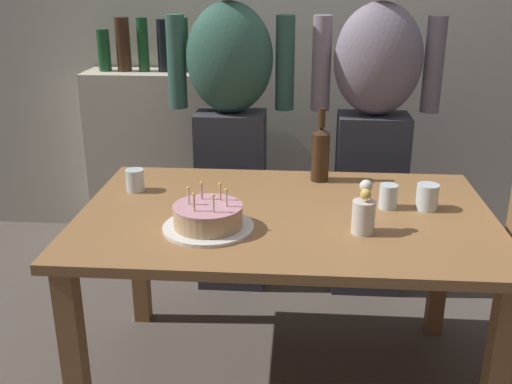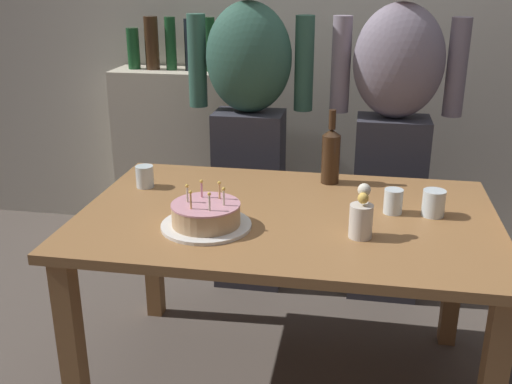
{
  "view_description": "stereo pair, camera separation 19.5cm",
  "coord_description": "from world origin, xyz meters",
  "px_view_note": "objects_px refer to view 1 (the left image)",
  "views": [
    {
      "loc": [
        0.05,
        -2.02,
        1.57
      ],
      "look_at": [
        -0.1,
        -0.07,
        0.84
      ],
      "focal_mm": 41.98,
      "sensor_mm": 36.0,
      "label": 1
    },
    {
      "loc": [
        0.24,
        -2.0,
        1.57
      ],
      "look_at": [
        -0.1,
        -0.07,
        0.84
      ],
      "focal_mm": 41.98,
      "sensor_mm": 36.0,
      "label": 2
    }
  ],
  "objects_px": {
    "wine_bottle": "(320,153)",
    "water_glass_far": "(135,180)",
    "birthday_cake": "(208,218)",
    "water_glass_side": "(388,196)",
    "water_glass_near": "(427,197)",
    "flower_vase": "(364,213)",
    "person_woman_cardigan": "(374,124)",
    "person_man_bearded": "(231,122)"
  },
  "relations": [
    {
      "from": "water_glass_near",
      "to": "flower_vase",
      "type": "xyz_separation_m",
      "value": [
        -0.25,
        -0.23,
        0.02
      ]
    },
    {
      "from": "flower_vase",
      "to": "person_woman_cardigan",
      "type": "distance_m",
      "value": 0.99
    },
    {
      "from": "person_man_bearded",
      "to": "person_woman_cardigan",
      "type": "relative_size",
      "value": 1.0
    },
    {
      "from": "birthday_cake",
      "to": "person_man_bearded",
      "type": "bearing_deg",
      "value": 92.18
    },
    {
      "from": "wine_bottle",
      "to": "water_glass_near",
      "type": "bearing_deg",
      "value": -37.28
    },
    {
      "from": "water_glass_far",
      "to": "flower_vase",
      "type": "distance_m",
      "value": 0.93
    },
    {
      "from": "flower_vase",
      "to": "water_glass_side",
      "type": "bearing_deg",
      "value": 64.08
    },
    {
      "from": "water_glass_side",
      "to": "flower_vase",
      "type": "xyz_separation_m",
      "value": [
        -0.11,
        -0.23,
        0.03
      ]
    },
    {
      "from": "birthday_cake",
      "to": "flower_vase",
      "type": "bearing_deg",
      "value": 1.18
    },
    {
      "from": "birthday_cake",
      "to": "flower_vase",
      "type": "height_order",
      "value": "flower_vase"
    },
    {
      "from": "wine_bottle",
      "to": "person_woman_cardigan",
      "type": "relative_size",
      "value": 0.18
    },
    {
      "from": "birthday_cake",
      "to": "person_woman_cardigan",
      "type": "xyz_separation_m",
      "value": [
        0.65,
        0.99,
        0.09
      ]
    },
    {
      "from": "birthday_cake",
      "to": "wine_bottle",
      "type": "distance_m",
      "value": 0.67
    },
    {
      "from": "water_glass_far",
      "to": "person_woman_cardigan",
      "type": "xyz_separation_m",
      "value": [
        1.0,
        0.64,
        0.09
      ]
    },
    {
      "from": "wine_bottle",
      "to": "water_glass_far",
      "type": "bearing_deg",
      "value": -165.93
    },
    {
      "from": "flower_vase",
      "to": "person_woman_cardigan",
      "type": "relative_size",
      "value": 0.11
    },
    {
      "from": "water_glass_side",
      "to": "person_woman_cardigan",
      "type": "distance_m",
      "value": 0.75
    },
    {
      "from": "water_glass_near",
      "to": "person_man_bearded",
      "type": "height_order",
      "value": "person_man_bearded"
    },
    {
      "from": "water_glass_near",
      "to": "person_man_bearded",
      "type": "bearing_deg",
      "value": 137.36
    },
    {
      "from": "birthday_cake",
      "to": "water_glass_side",
      "type": "xyz_separation_m",
      "value": [
        0.63,
        0.24,
        0.01
      ]
    },
    {
      "from": "water_glass_near",
      "to": "wine_bottle",
      "type": "distance_m",
      "value": 0.49
    },
    {
      "from": "birthday_cake",
      "to": "water_glass_near",
      "type": "xyz_separation_m",
      "value": [
        0.77,
        0.24,
        0.01
      ]
    },
    {
      "from": "water_glass_near",
      "to": "wine_bottle",
      "type": "relative_size",
      "value": 0.31
    },
    {
      "from": "water_glass_far",
      "to": "water_glass_side",
      "type": "bearing_deg",
      "value": -6.35
    },
    {
      "from": "water_glass_side",
      "to": "person_woman_cardigan",
      "type": "height_order",
      "value": "person_woman_cardigan"
    },
    {
      "from": "water_glass_far",
      "to": "water_glass_near",
      "type": "bearing_deg",
      "value": -5.58
    },
    {
      "from": "water_glass_far",
      "to": "person_man_bearded",
      "type": "xyz_separation_m",
      "value": [
        0.31,
        0.64,
        0.09
      ]
    },
    {
      "from": "birthday_cake",
      "to": "water_glass_near",
      "type": "bearing_deg",
      "value": 17.34
    },
    {
      "from": "person_man_bearded",
      "to": "person_woman_cardigan",
      "type": "xyz_separation_m",
      "value": [
        0.69,
        0.0,
        0.0
      ]
    },
    {
      "from": "water_glass_side",
      "to": "wine_bottle",
      "type": "relative_size",
      "value": 0.29
    },
    {
      "from": "water_glass_near",
      "to": "water_glass_side",
      "type": "bearing_deg",
      "value": 179.83
    },
    {
      "from": "birthday_cake",
      "to": "water_glass_side",
      "type": "bearing_deg",
      "value": 20.92
    },
    {
      "from": "birthday_cake",
      "to": "wine_bottle",
      "type": "height_order",
      "value": "wine_bottle"
    },
    {
      "from": "water_glass_near",
      "to": "person_man_bearded",
      "type": "distance_m",
      "value": 1.11
    },
    {
      "from": "water_glass_near",
      "to": "person_woman_cardigan",
      "type": "relative_size",
      "value": 0.06
    },
    {
      "from": "water_glass_far",
      "to": "person_woman_cardigan",
      "type": "distance_m",
      "value": 1.19
    },
    {
      "from": "wine_bottle",
      "to": "person_man_bearded",
      "type": "bearing_deg",
      "value": 133.19
    },
    {
      "from": "water_glass_near",
      "to": "water_glass_far",
      "type": "height_order",
      "value": "water_glass_near"
    },
    {
      "from": "person_woman_cardigan",
      "to": "person_man_bearded",
      "type": "bearing_deg",
      "value": 0.0
    },
    {
      "from": "birthday_cake",
      "to": "water_glass_far",
      "type": "relative_size",
      "value": 3.52
    },
    {
      "from": "wine_bottle",
      "to": "person_woman_cardigan",
      "type": "xyz_separation_m",
      "value": [
        0.27,
        0.45,
        0.01
      ]
    },
    {
      "from": "person_woman_cardigan",
      "to": "water_glass_far",
      "type": "bearing_deg",
      "value": 32.53
    }
  ]
}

